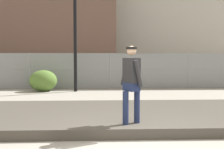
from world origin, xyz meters
TOP-DOWN VIEW (x-y plane):
  - ground_plane at (0.00, 0.00)m, footprint 120.00×120.00m
  - gravel_berm at (0.00, 2.28)m, footprint 12.11×3.97m
  - skateboard at (0.10, 0.79)m, footprint 0.79×0.57m
  - skater at (0.10, 0.79)m, footprint 0.67×0.62m
  - chain_fence at (-0.00, 9.87)m, footprint 24.93×0.06m
  - street_lamp at (-1.71, 8.72)m, footprint 0.44×0.44m
  - parked_car_near at (-2.86, 12.74)m, footprint 4.44×2.02m
  - parked_car_mid at (2.54, 12.77)m, footprint 4.52×2.18m
  - shrub_left at (-3.28, 8.87)m, footprint 1.33×1.09m

SIDE VIEW (x-z plane):
  - ground_plane at x=0.00m, z-range 0.00..0.00m
  - skateboard at x=0.10m, z-range 0.02..0.09m
  - gravel_berm at x=0.00m, z-range 0.00..0.23m
  - shrub_left at x=-3.28m, z-range 0.00..1.03m
  - parked_car_near at x=-2.86m, z-range 0.01..1.67m
  - parked_car_mid at x=2.54m, z-range 0.01..1.67m
  - chain_fence at x=0.00m, z-range 0.01..1.86m
  - skater at x=0.10m, z-range 0.21..2.08m
  - street_lamp at x=-1.71m, z-range 0.83..7.56m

